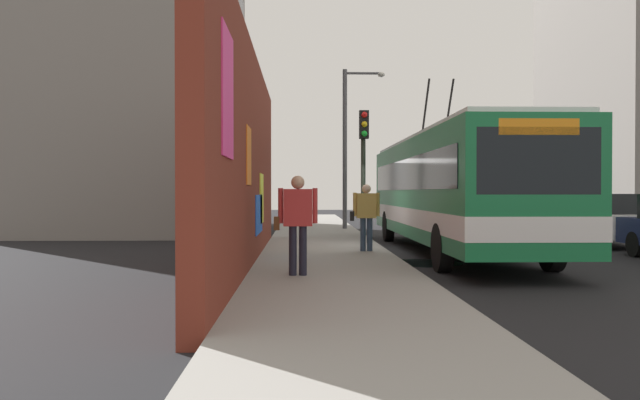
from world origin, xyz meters
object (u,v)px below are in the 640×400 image
object	(u,v)px
street_lamp	(350,137)
pedestrian_at_curb	(366,212)
parked_car_white	(598,218)
city_bus	(451,188)
traffic_light	(364,153)
parked_car_champagne	(534,212)
parked_car_silver	(487,208)
pedestrian_near_wall	(297,216)

from	to	relation	value
street_lamp	pedestrian_at_curb	bearing A→B (deg)	178.06
pedestrian_at_curb	parked_car_white	bearing A→B (deg)	-65.42
pedestrian_at_curb	city_bus	bearing A→B (deg)	-67.75
city_bus	pedestrian_at_curb	bearing A→B (deg)	112.25
parked_car_white	traffic_light	distance (m)	7.62
pedestrian_at_curb	parked_car_champagne	bearing A→B (deg)	-40.62
traffic_light	parked_car_white	bearing A→B (deg)	-86.59
parked_car_silver	pedestrian_near_wall	world-z (taller)	pedestrian_near_wall
city_bus	traffic_light	distance (m)	3.16
parked_car_silver	street_lamp	world-z (taller)	street_lamp
parked_car_white	parked_car_champagne	size ratio (longest dim) A/B	0.97
parked_car_champagne	parked_car_silver	xyz separation A→B (m)	(6.40, 0.00, -0.00)
city_bus	parked_car_champagne	xyz separation A→B (m)	(7.87, -5.20, -0.91)
pedestrian_at_curb	traffic_light	bearing A→B (deg)	-4.49
city_bus	pedestrian_near_wall	distance (m)	6.92
traffic_light	street_lamp	xyz separation A→B (m)	(6.69, -0.09, 1.04)
city_bus	parked_car_silver	distance (m)	15.21
parked_car_silver	street_lamp	distance (m)	9.61
pedestrian_near_wall	city_bus	bearing A→B (deg)	-36.32
parked_car_white	parked_car_silver	bearing A→B (deg)	-0.00
parked_car_silver	pedestrian_at_curb	distance (m)	17.03
parked_car_champagne	pedestrian_at_curb	xyz separation A→B (m)	(-8.85, 7.59, 0.30)
pedestrian_at_curb	pedestrian_near_wall	world-z (taller)	pedestrian_near_wall
parked_car_silver	traffic_light	distance (m)	14.39
parked_car_silver	city_bus	bearing A→B (deg)	159.98
city_bus	street_lamp	distance (m)	9.23
parked_car_champagne	pedestrian_at_curb	size ratio (longest dim) A/B	2.68
pedestrian_at_curb	traffic_light	xyz separation A→B (m)	(3.03, -0.24, 1.68)
parked_car_silver	street_lamp	bearing A→B (deg)	127.26
street_lamp	pedestrian_near_wall	bearing A→B (deg)	171.93
parked_car_champagne	parked_car_silver	world-z (taller)	same
pedestrian_near_wall	street_lamp	size ratio (longest dim) A/B	0.28
parked_car_white	street_lamp	world-z (taller)	street_lamp
parked_car_champagne	traffic_light	size ratio (longest dim) A/B	1.14
pedestrian_at_curb	traffic_light	size ratio (longest dim) A/B	0.43
parked_car_white	street_lamp	size ratio (longest dim) A/B	0.68
parked_car_champagne	street_lamp	world-z (taller)	street_lamp
parked_car_silver	pedestrian_near_wall	xyz separation A→B (m)	(-19.83, 9.29, 0.37)
pedestrian_near_wall	traffic_light	xyz separation A→B (m)	(7.62, -1.94, 1.61)
parked_car_champagne	street_lamp	xyz separation A→B (m)	(0.87, 7.26, 3.02)
parked_car_silver	traffic_light	xyz separation A→B (m)	(-12.21, 7.35, 1.98)
pedestrian_at_curb	street_lamp	size ratio (longest dim) A/B	0.26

